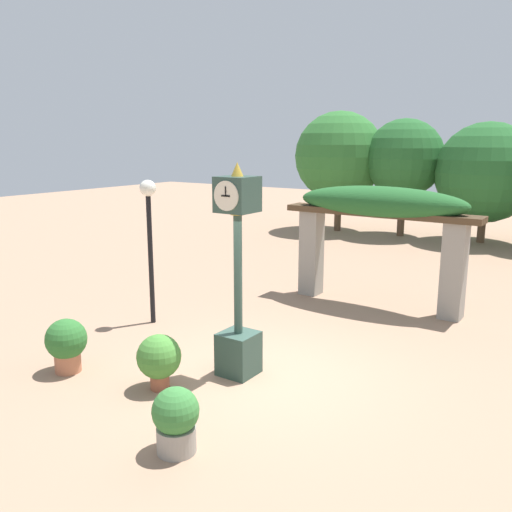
# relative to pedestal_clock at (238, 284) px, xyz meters

# --- Properties ---
(ground_plane) EXTENTS (60.00, 60.00, 0.00)m
(ground_plane) POSITION_rel_pedestal_clock_xyz_m (0.39, 0.16, -1.50)
(ground_plane) COLOR #9E7A60
(pedestal_clock) EXTENTS (0.56, 0.59, 3.38)m
(pedestal_clock) POSITION_rel_pedestal_clock_xyz_m (0.00, 0.00, 0.00)
(pedestal_clock) COLOR #2D473D
(pedestal_clock) RESTS_ON ground
(pergola) EXTENTS (4.42, 1.06, 2.72)m
(pergola) POSITION_rel_pedestal_clock_xyz_m (0.39, 4.79, 0.56)
(pergola) COLOR gray
(pergola) RESTS_ON ground
(potted_plant_near_left) EXTENTS (0.67, 0.67, 0.89)m
(potted_plant_near_left) POSITION_rel_pedestal_clock_xyz_m (-2.35, -1.50, -1.01)
(potted_plant_near_left) COLOR #B26B4C
(potted_plant_near_left) RESTS_ON ground
(potted_plant_near_right) EXTENTS (0.67, 0.67, 0.86)m
(potted_plant_near_right) POSITION_rel_pedestal_clock_xyz_m (-0.67, -1.12, -1.01)
(potted_plant_near_right) COLOR #9E563D
(potted_plant_near_right) RESTS_ON ground
(potted_plant_far_left) EXTENTS (0.58, 0.58, 0.82)m
(potted_plant_far_left) POSITION_rel_pedestal_clock_xyz_m (0.70, -2.24, -1.07)
(potted_plant_far_left) COLOR gray
(potted_plant_far_left) RESTS_ON ground
(lamp_post) EXTENTS (0.33, 0.33, 2.94)m
(lamp_post) POSITION_rel_pedestal_clock_xyz_m (-2.95, 1.05, 0.64)
(lamp_post) COLOR black
(lamp_post) RESTS_ON ground
(tree_line) EXTENTS (14.13, 4.48, 4.87)m
(tree_line) POSITION_rel_pedestal_clock_xyz_m (0.52, 14.22, 1.34)
(tree_line) COLOR brown
(tree_line) RESTS_ON ground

